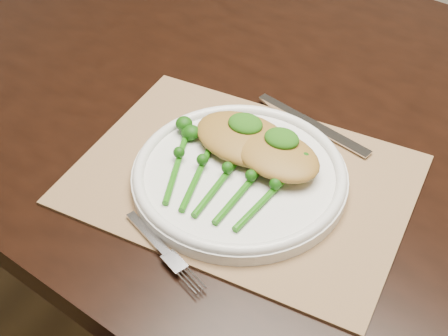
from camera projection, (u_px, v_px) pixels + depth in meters
The scene contains 10 objects.
dining_table at pixel (298, 272), 1.19m from camera, with size 1.68×1.05×0.75m.
placemat at pixel (243, 179), 0.83m from camera, with size 0.43×0.32×0.00m, color olive.
dinner_plate at pixel (240, 174), 0.82m from camera, with size 0.28×0.28×0.03m.
knife at pixel (302, 119), 0.92m from camera, with size 0.20×0.06×0.01m.
fork at pixel (168, 256), 0.73m from camera, with size 0.15×0.07×0.00m.
chicken_fillet_left at pixel (244, 139), 0.84m from camera, with size 0.14×0.10×0.03m, color #A2762F.
chicken_fillet_right at pixel (276, 154), 0.81m from camera, with size 0.13×0.09×0.03m, color #A2762F.
pesto_dollop_left at pixel (245, 124), 0.84m from camera, with size 0.05×0.04×0.02m, color #14460A.
pesto_dollop_right at pixel (282, 138), 0.81m from camera, with size 0.05×0.04×0.02m, color #14460A.
broccolini_bundle at pixel (220, 182), 0.79m from camera, with size 0.17×0.18×0.04m.
Camera 1 is at (0.18, -0.63, 1.33)m, focal length 50.00 mm.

